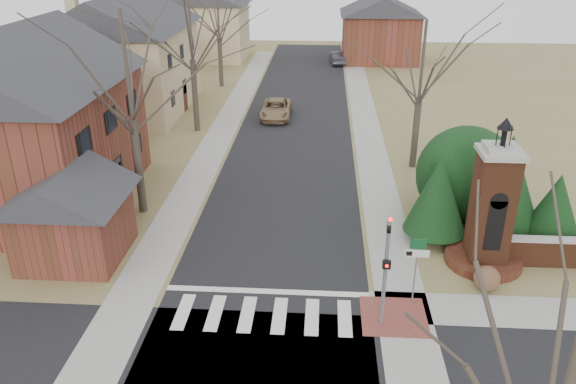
# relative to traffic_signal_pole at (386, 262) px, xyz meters

# --- Properties ---
(ground) EXTENTS (120.00, 120.00, 0.00)m
(ground) POSITION_rel_traffic_signal_pole_xyz_m (-4.30, -0.57, -2.59)
(ground) COLOR olive
(ground) RESTS_ON ground
(main_street) EXTENTS (8.00, 70.00, 0.01)m
(main_street) POSITION_rel_traffic_signal_pole_xyz_m (-4.30, 21.43, -2.58)
(main_street) COLOR black
(main_street) RESTS_ON ground
(crosswalk_zone) EXTENTS (8.00, 2.20, 0.02)m
(crosswalk_zone) POSITION_rel_traffic_signal_pole_xyz_m (-4.30, 0.23, -2.58)
(crosswalk_zone) COLOR silver
(crosswalk_zone) RESTS_ON ground
(stop_bar) EXTENTS (8.00, 0.35, 0.02)m
(stop_bar) POSITION_rel_traffic_signal_pole_xyz_m (-4.30, 1.73, -2.58)
(stop_bar) COLOR silver
(stop_bar) RESTS_ON ground
(sidewalk_right_main) EXTENTS (2.00, 60.00, 0.02)m
(sidewalk_right_main) POSITION_rel_traffic_signal_pole_xyz_m (0.90, 21.43, -2.58)
(sidewalk_right_main) COLOR gray
(sidewalk_right_main) RESTS_ON ground
(sidewalk_left) EXTENTS (2.00, 60.00, 0.02)m
(sidewalk_left) POSITION_rel_traffic_signal_pole_xyz_m (-9.50, 21.43, -2.58)
(sidewalk_left) COLOR gray
(sidewalk_left) RESTS_ON ground
(curb_apron) EXTENTS (2.40, 2.40, 0.02)m
(curb_apron) POSITION_rel_traffic_signal_pole_xyz_m (0.50, 0.43, -2.57)
(curb_apron) COLOR brown
(curb_apron) RESTS_ON ground
(traffic_signal_pole) EXTENTS (0.28, 0.41, 4.50)m
(traffic_signal_pole) POSITION_rel_traffic_signal_pole_xyz_m (0.00, 0.00, 0.00)
(traffic_signal_pole) COLOR slate
(traffic_signal_pole) RESTS_ON ground
(sign_post) EXTENTS (0.90, 0.07, 2.75)m
(sign_post) POSITION_rel_traffic_signal_pole_xyz_m (1.29, 1.41, -0.64)
(sign_post) COLOR slate
(sign_post) RESTS_ON ground
(brick_gate_monument) EXTENTS (3.20, 3.20, 6.47)m
(brick_gate_monument) POSITION_rel_traffic_signal_pole_xyz_m (4.70, 4.42, -0.42)
(brick_gate_monument) COLOR #5D301B
(brick_gate_monument) RESTS_ON ground
(house_brick_left) EXTENTS (9.80, 11.80, 9.42)m
(house_brick_left) POSITION_rel_traffic_signal_pole_xyz_m (-17.31, 9.42, 2.07)
(house_brick_left) COLOR brown
(house_brick_left) RESTS_ON ground
(house_stucco_left) EXTENTS (9.80, 12.80, 9.28)m
(house_stucco_left) POSITION_rel_traffic_signal_pole_xyz_m (-17.80, 26.42, 2.01)
(house_stucco_left) COLOR beige
(house_stucco_left) RESTS_ON ground
(garage_left) EXTENTS (4.80, 4.80, 4.29)m
(garage_left) POSITION_rel_traffic_signal_pole_xyz_m (-12.82, 3.92, -0.35)
(garage_left) COLOR brown
(garage_left) RESTS_ON ground
(house_distant_left) EXTENTS (10.80, 8.80, 8.53)m
(house_distant_left) POSITION_rel_traffic_signal_pole_xyz_m (-16.31, 47.42, 1.66)
(house_distant_left) COLOR beige
(house_distant_left) RESTS_ON ground
(house_distant_right) EXTENTS (8.80, 8.80, 7.30)m
(house_distant_right) POSITION_rel_traffic_signal_pole_xyz_m (3.69, 47.42, 1.06)
(house_distant_right) COLOR brown
(house_distant_right) RESTS_ON ground
(evergreen_near) EXTENTS (2.80, 2.80, 4.10)m
(evergreen_near) POSITION_rel_traffic_signal_pole_xyz_m (2.90, 6.43, -0.29)
(evergreen_near) COLOR #473D33
(evergreen_near) RESTS_ON ground
(evergreen_mid) EXTENTS (3.40, 3.40, 4.70)m
(evergreen_mid) POSITION_rel_traffic_signal_pole_xyz_m (6.20, 7.63, 0.01)
(evergreen_mid) COLOR #473D33
(evergreen_mid) RESTS_ON ground
(evergreen_far) EXTENTS (2.40, 2.40, 3.30)m
(evergreen_far) POSITION_rel_traffic_signal_pole_xyz_m (8.20, 6.63, -0.69)
(evergreen_far) COLOR #473D33
(evergreen_far) RESTS_ON ground
(evergreen_mass) EXTENTS (4.80, 4.80, 4.80)m
(evergreen_mass) POSITION_rel_traffic_signal_pole_xyz_m (4.70, 8.93, -0.19)
(evergreen_mass) COLOR black
(evergreen_mass) RESTS_ON ground
(bare_tree_0) EXTENTS (8.05, 8.05, 11.15)m
(bare_tree_0) POSITION_rel_traffic_signal_pole_xyz_m (-11.30, 8.43, 5.11)
(bare_tree_0) COLOR #473D33
(bare_tree_0) RESTS_ON ground
(bare_tree_1) EXTENTS (8.40, 8.40, 11.64)m
(bare_tree_1) POSITION_rel_traffic_signal_pole_xyz_m (-11.30, 21.43, 5.44)
(bare_tree_1) COLOR #473D33
(bare_tree_1) RESTS_ON ground
(bare_tree_2) EXTENTS (7.35, 7.35, 10.19)m
(bare_tree_2) POSITION_rel_traffic_signal_pole_xyz_m (-11.80, 34.43, 4.44)
(bare_tree_2) COLOR #473D33
(bare_tree_2) RESTS_ON ground
(bare_tree_3) EXTENTS (7.00, 7.00, 9.70)m
(bare_tree_3) POSITION_rel_traffic_signal_pole_xyz_m (3.20, 15.43, 4.10)
(bare_tree_3) COLOR #473D33
(bare_tree_3) RESTS_ON ground
(bare_tree_4) EXTENTS (6.65, 6.65, 9.21)m
(bare_tree_4) POSITION_rel_traffic_signal_pole_xyz_m (1.70, -9.57, 3.77)
(bare_tree_4) COLOR #473D33
(bare_tree_4) RESTS_ON ground
(pickup_truck) EXTENTS (2.25, 4.86, 1.35)m
(pickup_truck) POSITION_rel_traffic_signal_pole_xyz_m (-5.90, 24.89, -1.91)
(pickup_truck) COLOR #91734F
(pickup_truck) RESTS_ON ground
(distant_car) EXTENTS (1.83, 4.20, 1.34)m
(distant_car) POSITION_rel_traffic_signal_pole_xyz_m (-0.90, 45.01, -1.92)
(distant_car) COLOR #35363D
(distant_car) RESTS_ON ground
(dry_shrub_left) EXTENTS (1.03, 1.03, 1.03)m
(dry_shrub_left) POSITION_rel_traffic_signal_pole_xyz_m (4.30, 2.43, -2.07)
(dry_shrub_left) COLOR brown
(dry_shrub_left) RESTS_ON ground
(dry_shrub_right) EXTENTS (0.64, 0.64, 0.64)m
(dry_shrub_right) POSITION_rel_traffic_signal_pole_xyz_m (5.00, 4.03, -2.27)
(dry_shrub_right) COLOR brown
(dry_shrub_right) RESTS_ON ground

